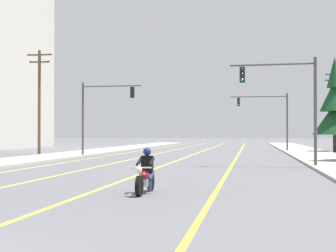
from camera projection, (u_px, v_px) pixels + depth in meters
The scene contains 13 objects.
lane_stripe_center at pixel (198, 153), 51.61m from camera, with size 0.16×100.00×0.01m, color yellow.
lane_stripe_left at pixel (163, 153), 52.17m from camera, with size 0.16×100.00×0.01m, color yellow.
lane_stripe_right at pixel (239, 153), 50.98m from camera, with size 0.16×100.00×0.01m, color yellow.
lane_stripe_far_left at pixel (130, 152), 52.70m from camera, with size 0.16×100.00×0.01m, color yellow.
sidewalk_kerb_right at pixel (315, 155), 45.01m from camera, with size 4.40×110.00×0.14m, color #ADA89E.
sidewalk_kerb_left at pixel (80, 153), 48.32m from camera, with size 4.40×110.00×0.14m, color #ADA89E.
motorcycle_with_rider at pixel (146, 175), 16.67m from camera, with size 0.70×2.19×1.46m.
traffic_signal_near_right at pixel (290, 95), 29.58m from camera, with size 4.87×0.45×6.20m.
traffic_signal_near_left at pixel (100, 107), 43.62m from camera, with size 5.14×0.39×6.20m.
traffic_signal_mid_right at pixel (270, 112), 55.66m from camera, with size 6.09×0.37×6.20m.
utility_pole_left_near at pixel (39, 98), 47.27m from camera, with size 2.34×0.26×9.43m.
utility_pole_right_far at pixel (335, 107), 57.96m from camera, with size 2.19×0.26×8.86m.
conifer_tree_right_verge_far at pixel (335, 108), 52.39m from camera, with size 4.39×4.39×9.65m.
Camera 1 is at (5.11, -6.47, 1.92)m, focal length 55.99 mm.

